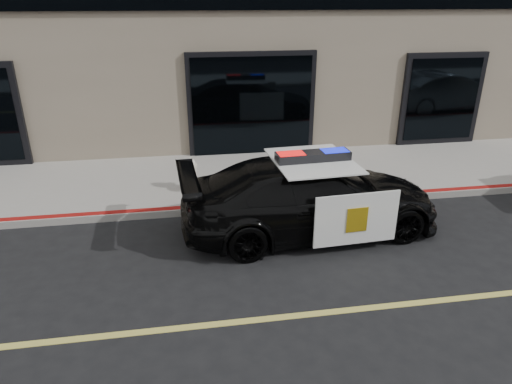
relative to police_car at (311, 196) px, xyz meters
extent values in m
plane|color=black|center=(0.56, -2.48, -0.72)|extent=(120.00, 120.00, 0.00)
cube|color=gray|center=(0.56, 2.77, -0.64)|extent=(60.00, 3.50, 0.15)
imported|color=black|center=(0.00, 0.00, -0.01)|extent=(2.56, 5.12, 1.42)
cube|color=white|center=(0.53, -0.99, -0.03)|extent=(1.51, 0.12, 0.94)
cube|color=white|center=(0.41, 1.04, -0.03)|extent=(1.51, 0.12, 0.94)
cube|color=white|center=(0.00, 0.00, 0.71)|extent=(1.51, 1.78, 0.02)
cube|color=gold|center=(0.53, -1.02, -0.03)|extent=(0.38, 0.03, 0.45)
cube|color=black|center=(0.00, 0.00, 0.79)|extent=(1.38, 0.43, 0.17)
cube|color=red|center=(-0.42, -0.02, 0.81)|extent=(0.49, 0.33, 0.15)
cube|color=#0C19CC|center=(0.41, 0.02, 0.81)|extent=(0.49, 0.33, 0.15)
cylinder|color=silver|center=(-2.18, 2.06, -0.53)|extent=(0.34, 0.34, 0.08)
cylinder|color=silver|center=(-2.18, 2.06, -0.26)|extent=(0.24, 0.24, 0.47)
cylinder|color=silver|center=(-2.18, 2.06, 0.00)|extent=(0.29, 0.29, 0.06)
sphere|color=silver|center=(-2.18, 2.06, 0.05)|extent=(0.22, 0.22, 0.22)
cylinder|color=silver|center=(-2.18, 2.06, 0.15)|extent=(0.07, 0.07, 0.07)
cylinder|color=silver|center=(-2.18, 2.22, -0.19)|extent=(0.12, 0.11, 0.12)
cylinder|color=silver|center=(-2.18, 1.90, -0.19)|extent=(0.12, 0.11, 0.12)
cylinder|color=silver|center=(-2.18, 1.88, -0.26)|extent=(0.16, 0.13, 0.16)
camera|label=1|loc=(-2.28, -7.57, 3.48)|focal=32.00mm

